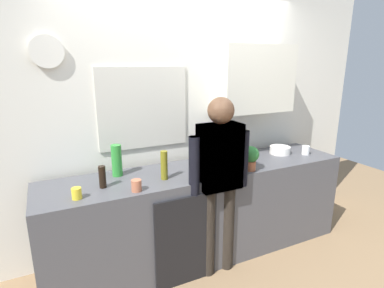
# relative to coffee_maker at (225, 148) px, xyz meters

# --- Properties ---
(ground_plane) EXTENTS (8.00, 8.00, 0.00)m
(ground_plane) POSITION_rel_coffee_maker_xyz_m (-0.29, -0.38, -1.05)
(ground_plane) COLOR #8C6D4C
(kitchen_counter) EXTENTS (2.94, 0.64, 0.90)m
(kitchen_counter) POSITION_rel_coffee_maker_xyz_m (-0.29, -0.08, -0.60)
(kitchen_counter) COLOR #4C4C51
(kitchen_counter) RESTS_ON ground_plane
(dishwasher_panel) EXTENTS (0.56, 0.02, 0.81)m
(dishwasher_panel) POSITION_rel_coffee_maker_xyz_m (-0.62, -0.41, -0.64)
(dishwasher_panel) COLOR black
(dishwasher_panel) RESTS_ON ground_plane
(back_wall_assembly) EXTENTS (4.54, 0.42, 2.60)m
(back_wall_assembly) POSITION_rel_coffee_maker_xyz_m (-0.21, 0.32, 0.31)
(back_wall_assembly) COLOR silver
(back_wall_assembly) RESTS_ON ground_plane
(coffee_maker) EXTENTS (0.20, 0.20, 0.33)m
(coffee_maker) POSITION_rel_coffee_maker_xyz_m (0.00, 0.00, 0.00)
(coffee_maker) COLOR black
(coffee_maker) RESTS_ON kitchen_counter
(bottle_olive_oil) EXTENTS (0.06, 0.06, 0.25)m
(bottle_olive_oil) POSITION_rel_coffee_maker_xyz_m (-0.71, -0.17, -0.02)
(bottle_olive_oil) COLOR olive
(bottle_olive_oil) RESTS_ON kitchen_counter
(bottle_dark_sauce) EXTENTS (0.06, 0.06, 0.18)m
(bottle_dark_sauce) POSITION_rel_coffee_maker_xyz_m (-1.22, -0.13, -0.06)
(bottle_dark_sauce) COLOR black
(bottle_dark_sauce) RESTS_ON kitchen_counter
(bottle_clear_soda) EXTENTS (0.09, 0.09, 0.28)m
(bottle_clear_soda) POSITION_rel_coffee_maker_xyz_m (-1.05, 0.08, -0.01)
(bottle_clear_soda) COLOR #2D8C33
(bottle_clear_soda) RESTS_ON kitchen_counter
(cup_yellow_cup) EXTENTS (0.07, 0.07, 0.08)m
(cup_yellow_cup) POSITION_rel_coffee_maker_xyz_m (-1.43, -0.26, -0.10)
(cup_yellow_cup) COLOR yellow
(cup_yellow_cup) RESTS_ON kitchen_counter
(cup_terracotta_mug) EXTENTS (0.08, 0.08, 0.09)m
(cup_terracotta_mug) POSITION_rel_coffee_maker_xyz_m (-1.00, -0.32, -0.10)
(cup_terracotta_mug) COLOR #B26647
(cup_terracotta_mug) RESTS_ON kitchen_counter
(cup_white_mug) EXTENTS (0.08, 0.08, 0.09)m
(cup_white_mug) POSITION_rel_coffee_maker_xyz_m (0.92, -0.17, -0.10)
(cup_white_mug) COLOR white
(cup_white_mug) RESTS_ON kitchen_counter
(mixing_bowl) EXTENTS (0.22, 0.22, 0.08)m
(mixing_bowl) POSITION_rel_coffee_maker_xyz_m (0.69, -0.02, -0.11)
(mixing_bowl) COLOR white
(mixing_bowl) RESTS_ON kitchen_counter
(potted_plant) EXTENTS (0.15, 0.15, 0.23)m
(potted_plant) POSITION_rel_coffee_maker_xyz_m (0.08, -0.32, -0.01)
(potted_plant) COLOR #9E5638
(potted_plant) RESTS_ON kitchen_counter
(person_at_sink) EXTENTS (0.57, 0.22, 1.60)m
(person_at_sink) POSITION_rel_coffee_maker_xyz_m (-0.29, -0.38, -0.10)
(person_at_sink) COLOR black
(person_at_sink) RESTS_ON ground_plane
(person_guest) EXTENTS (0.57, 0.22, 1.60)m
(person_guest) POSITION_rel_coffee_maker_xyz_m (-0.29, -0.38, -0.10)
(person_guest) COLOR brown
(person_guest) RESTS_ON ground_plane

